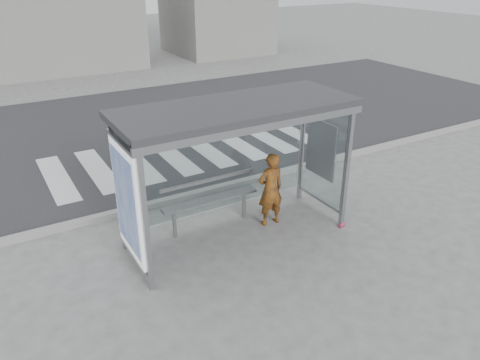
# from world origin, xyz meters

# --- Properties ---
(ground) EXTENTS (80.00, 80.00, 0.00)m
(ground) POSITION_xyz_m (0.00, 0.00, 0.00)
(ground) COLOR #60605E
(ground) RESTS_ON ground
(road) EXTENTS (30.00, 10.00, 0.01)m
(road) POSITION_xyz_m (0.00, 7.00, 0.00)
(road) COLOR #262629
(road) RESTS_ON ground
(curb) EXTENTS (30.00, 0.18, 0.12)m
(curb) POSITION_xyz_m (0.00, 1.95, 0.06)
(curb) COLOR gray
(curb) RESTS_ON ground
(crosswalk) EXTENTS (7.55, 3.00, 0.00)m
(crosswalk) POSITION_xyz_m (1.00, 4.50, 0.00)
(crosswalk) COLOR silver
(crosswalk) RESTS_ON ground
(bus_shelter) EXTENTS (4.25, 1.65, 2.62)m
(bus_shelter) POSITION_xyz_m (-0.37, 0.06, 1.98)
(bus_shelter) COLOR gray
(bus_shelter) RESTS_ON ground
(building_center) EXTENTS (8.00, 5.00, 5.00)m
(building_center) POSITION_xyz_m (0.00, 18.00, 2.50)
(building_center) COLOR gray
(building_center) RESTS_ON ground
(person) EXTENTS (0.56, 0.38, 1.52)m
(person) POSITION_xyz_m (0.81, 0.10, 0.76)
(person) COLOR orange
(person) RESTS_ON ground
(bench) EXTENTS (1.98, 0.24, 1.02)m
(bench) POSITION_xyz_m (-0.28, 0.58, 0.60)
(bench) COLOR slate
(bench) RESTS_ON ground
(soda_can) EXTENTS (0.15, 0.10, 0.08)m
(soda_can) POSITION_xyz_m (1.98, -0.75, 0.04)
(soda_can) COLOR #F1467B
(soda_can) RESTS_ON ground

